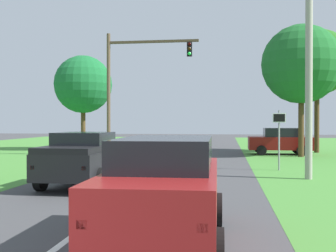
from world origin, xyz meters
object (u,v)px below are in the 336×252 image
keep_moving_sign (279,132)px  pickup_truck_lead (85,158)px  crossing_suv_far (280,141)px  extra_tree_1 (83,85)px  extra_tree_2 (317,63)px  oak_tree_right (301,64)px  utility_pole_right (309,47)px  red_suv_near (165,188)px  traffic_light (130,77)px

keep_moving_sign → pickup_truck_lead: bearing=-143.0°
crossing_suv_far → extra_tree_1: extra_tree_1 is taller
pickup_truck_lead → crossing_suv_far: bearing=60.4°
extra_tree_1 → extra_tree_2: 17.96m
crossing_suv_far → extra_tree_2: 6.72m
keep_moving_sign → oak_tree_right: (2.35, 7.99, 4.19)m
keep_moving_sign → extra_tree_1: bearing=138.4°
oak_tree_right → crossing_suv_far: size_ratio=2.01×
crossing_suv_far → utility_pole_right: (-0.48, -12.61, 4.24)m
crossing_suv_far → pickup_truck_lead: bearing=-119.6°
red_suv_near → extra_tree_1: size_ratio=0.65×
utility_pole_right → extra_tree_2: 15.30m
traffic_light → red_suv_near: bearing=-75.0°
crossing_suv_far → extra_tree_1: 15.84m
traffic_light → extra_tree_2: size_ratio=0.89×
extra_tree_1 → extra_tree_2: extra_tree_2 is taller
utility_pole_right → extra_tree_1: bearing=133.9°
keep_moving_sign → extra_tree_2: bearing=70.9°
extra_tree_1 → extra_tree_2: bearing=-0.9°
traffic_light → keep_moving_sign: (8.67, -6.78, -3.41)m
utility_pole_right → extra_tree_1: (-14.56, 15.13, 0.04)m
pickup_truck_lead → utility_pole_right: 9.62m
red_suv_near → extra_tree_1: (-10.22, 24.56, 4.19)m
red_suv_near → extra_tree_2: size_ratio=0.54×
red_suv_near → utility_pole_right: (4.34, 9.43, 4.15)m
crossing_suv_far → traffic_light: bearing=-163.5°
pickup_truck_lead → oak_tree_right: bearing=54.3°
red_suv_near → extra_tree_2: bearing=72.4°
extra_tree_1 → keep_moving_sign: bearing=-41.6°
extra_tree_2 → red_suv_near: bearing=-107.6°
red_suv_near → pickup_truck_lead: 7.76m
traffic_light → extra_tree_1: traffic_light is taller
keep_moving_sign → utility_pole_right: utility_pole_right is taller
utility_pole_right → extra_tree_2: (3.35, 14.86, 1.41)m
traffic_light → crossing_suv_far: bearing=16.5°
red_suv_near → traffic_light: traffic_light is taller
red_suv_near → crossing_suv_far: bearing=77.7°
traffic_light → extra_tree_1: (-5.10, 5.46, 0.05)m
extra_tree_1 → extra_tree_2: (17.91, -0.27, 1.37)m
keep_moving_sign → extra_tree_2: (4.14, 11.97, 4.83)m
pickup_truck_lead → keep_moving_sign: keep_moving_sign is taller
keep_moving_sign → extra_tree_1: (-13.77, 12.24, 3.45)m
red_suv_near → pickup_truck_lead: red_suv_near is taller
traffic_light → utility_pole_right: utility_pole_right is taller
red_suv_near → pickup_truck_lead: bearing=120.0°
pickup_truck_lead → traffic_light: traffic_light is taller
oak_tree_right → red_suv_near: bearing=-106.2°
traffic_light → crossing_suv_far: (9.94, 2.94, -4.23)m
pickup_truck_lead → oak_tree_right: size_ratio=0.59×
pickup_truck_lead → extra_tree_2: (11.57, 17.56, 5.63)m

